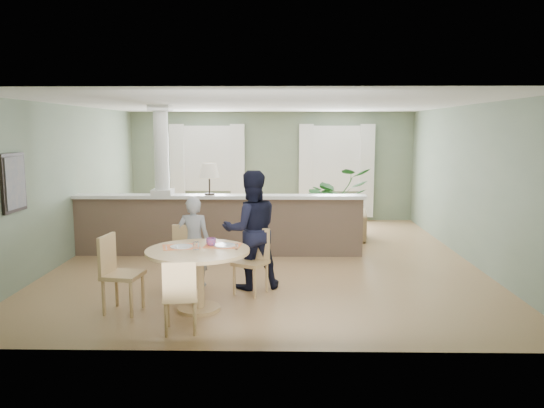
{
  "coord_description": "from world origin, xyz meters",
  "views": [
    {
      "loc": [
        0.24,
        -9.23,
        2.3
      ],
      "look_at": [
        0.09,
        -1.0,
        1.12
      ],
      "focal_mm": 35.0,
      "sensor_mm": 36.0,
      "label": 1
    }
  ],
  "objects_px": {
    "houseplant": "(335,203)",
    "child_person": "(194,241)",
    "dining_table": "(198,262)",
    "chair_near": "(180,293)",
    "chair_far_man": "(253,257)",
    "man_person": "(251,230)",
    "chair_far_boy": "(185,254)",
    "sofa": "(299,218)",
    "chair_side": "(117,270)"
  },
  "relations": [
    {
      "from": "houseplant",
      "to": "chair_far_man",
      "type": "relative_size",
      "value": 1.65
    },
    {
      "from": "chair_near",
      "to": "child_person",
      "type": "distance_m",
      "value": 1.86
    },
    {
      "from": "child_person",
      "to": "man_person",
      "type": "relative_size",
      "value": 0.77
    },
    {
      "from": "dining_table",
      "to": "chair_far_man",
      "type": "xyz_separation_m",
      "value": [
        0.65,
        0.75,
        -0.13
      ]
    },
    {
      "from": "dining_table",
      "to": "chair_far_man",
      "type": "height_order",
      "value": "chair_far_man"
    },
    {
      "from": "sofa",
      "to": "dining_table",
      "type": "distance_m",
      "value": 4.84
    },
    {
      "from": "dining_table",
      "to": "chair_near",
      "type": "distance_m",
      "value": 0.82
    },
    {
      "from": "sofa",
      "to": "chair_far_boy",
      "type": "xyz_separation_m",
      "value": [
        -1.78,
        -3.69,
        0.09
      ]
    },
    {
      "from": "houseplant",
      "to": "child_person",
      "type": "bearing_deg",
      "value": -125.12
    },
    {
      "from": "chair_far_man",
      "to": "chair_near",
      "type": "height_order",
      "value": "chair_far_man"
    },
    {
      "from": "sofa",
      "to": "chair_near",
      "type": "bearing_deg",
      "value": -98.29
    },
    {
      "from": "houseplant",
      "to": "chair_far_man",
      "type": "xyz_separation_m",
      "value": [
        -1.51,
        -3.71,
        -0.25
      ]
    },
    {
      "from": "chair_far_man",
      "to": "chair_near",
      "type": "relative_size",
      "value": 1.06
    },
    {
      "from": "chair_near",
      "to": "chair_side",
      "type": "height_order",
      "value": "chair_side"
    },
    {
      "from": "houseplant",
      "to": "child_person",
      "type": "xyz_separation_m",
      "value": [
        -2.4,
        -3.41,
        -0.09
      ]
    },
    {
      "from": "chair_near",
      "to": "chair_side",
      "type": "xyz_separation_m",
      "value": [
        -0.93,
        0.71,
        0.07
      ]
    },
    {
      "from": "chair_far_man",
      "to": "sofa",
      "type": "bearing_deg",
      "value": 106.19
    },
    {
      "from": "chair_far_man",
      "to": "man_person",
      "type": "bearing_deg",
      "value": 127.88
    },
    {
      "from": "houseplant",
      "to": "chair_far_boy",
      "type": "distance_m",
      "value": 4.34
    },
    {
      "from": "sofa",
      "to": "chair_side",
      "type": "distance_m",
      "value": 5.3
    },
    {
      "from": "sofa",
      "to": "chair_side",
      "type": "relative_size",
      "value": 2.85
    },
    {
      "from": "houseplant",
      "to": "man_person",
      "type": "height_order",
      "value": "man_person"
    },
    {
      "from": "houseplant",
      "to": "sofa",
      "type": "bearing_deg",
      "value": 167.9
    },
    {
      "from": "dining_table",
      "to": "chair_side",
      "type": "bearing_deg",
      "value": -175.4
    },
    {
      "from": "chair_far_boy",
      "to": "child_person",
      "type": "distance_m",
      "value": 0.23
    },
    {
      "from": "chair_far_man",
      "to": "child_person",
      "type": "relative_size",
      "value": 0.69
    },
    {
      "from": "chair_far_man",
      "to": "chair_near",
      "type": "bearing_deg",
      "value": -87.92
    },
    {
      "from": "chair_far_man",
      "to": "child_person",
      "type": "height_order",
      "value": "child_person"
    },
    {
      "from": "dining_table",
      "to": "chair_side",
      "type": "distance_m",
      "value": 1.02
    },
    {
      "from": "chair_far_boy",
      "to": "man_person",
      "type": "relative_size",
      "value": 0.53
    },
    {
      "from": "man_person",
      "to": "chair_far_man",
      "type": "bearing_deg",
      "value": 84.65
    },
    {
      "from": "houseplant",
      "to": "child_person",
      "type": "distance_m",
      "value": 4.17
    },
    {
      "from": "chair_far_man",
      "to": "chair_side",
      "type": "bearing_deg",
      "value": -125.93
    },
    {
      "from": "houseplant",
      "to": "dining_table",
      "type": "distance_m",
      "value": 4.96
    },
    {
      "from": "dining_table",
      "to": "chair_side",
      "type": "relative_size",
      "value": 1.33
    },
    {
      "from": "houseplant",
      "to": "chair_near",
      "type": "bearing_deg",
      "value": -113.15
    },
    {
      "from": "sofa",
      "to": "chair_far_man",
      "type": "xyz_separation_m",
      "value": [
        -0.78,
        -3.87,
        0.09
      ]
    },
    {
      "from": "dining_table",
      "to": "man_person",
      "type": "relative_size",
      "value": 0.77
    },
    {
      "from": "houseplant",
      "to": "chair_near",
      "type": "distance_m",
      "value": 5.73
    },
    {
      "from": "sofa",
      "to": "man_person",
      "type": "bearing_deg",
      "value": -95.31
    },
    {
      "from": "sofa",
      "to": "chair_far_boy",
      "type": "relative_size",
      "value": 3.08
    },
    {
      "from": "chair_far_boy",
      "to": "chair_far_man",
      "type": "height_order",
      "value": "same"
    },
    {
      "from": "dining_table",
      "to": "chair_near",
      "type": "relative_size",
      "value": 1.53
    },
    {
      "from": "child_person",
      "to": "man_person",
      "type": "bearing_deg",
      "value": 176.89
    },
    {
      "from": "chair_far_boy",
      "to": "chair_side",
      "type": "xyz_separation_m",
      "value": [
        -0.67,
        -1.01,
        0.04
      ]
    },
    {
      "from": "dining_table",
      "to": "chair_far_boy",
      "type": "height_order",
      "value": "chair_far_boy"
    },
    {
      "from": "chair_side",
      "to": "sofa",
      "type": "bearing_deg",
      "value": -19.03
    },
    {
      "from": "chair_far_boy",
      "to": "chair_far_man",
      "type": "distance_m",
      "value": 1.02
    },
    {
      "from": "chair_side",
      "to": "chair_far_man",
      "type": "bearing_deg",
      "value": -55.04
    },
    {
      "from": "chair_far_boy",
      "to": "chair_near",
      "type": "bearing_deg",
      "value": -79.23
    }
  ]
}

